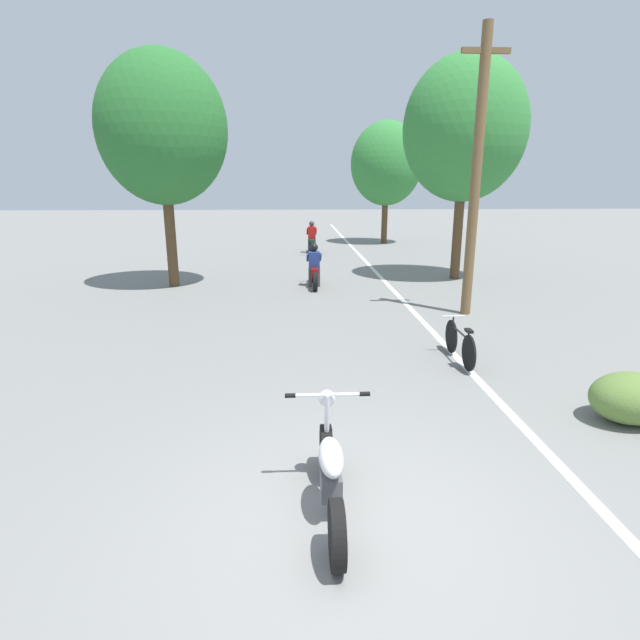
% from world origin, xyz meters
% --- Properties ---
extents(ground_plane, '(120.00, 120.00, 0.00)m').
position_xyz_m(ground_plane, '(0.00, 0.00, 0.00)').
color(ground_plane, slate).
extents(lane_stripe_edge, '(0.14, 48.00, 0.01)m').
position_xyz_m(lane_stripe_edge, '(2.56, 12.16, 0.00)').
color(lane_stripe_edge, white).
rests_on(lane_stripe_edge, ground).
extents(utility_pole, '(1.10, 0.24, 6.60)m').
position_xyz_m(utility_pole, '(3.82, 7.85, 3.39)').
color(utility_pole, brown).
rests_on(utility_pole, ground).
extents(roadside_tree_right_near, '(3.97, 3.57, 7.14)m').
position_xyz_m(roadside_tree_right_near, '(5.06, 12.62, 4.84)').
color(roadside_tree_right_near, '#513A23').
rests_on(roadside_tree_right_near, ground).
extents(roadside_tree_right_far, '(3.77, 3.39, 6.35)m').
position_xyz_m(roadside_tree_right_far, '(4.50, 23.22, 4.17)').
color(roadside_tree_right_far, '#513A23').
rests_on(roadside_tree_right_far, ground).
extents(roadside_tree_left, '(3.84, 3.45, 6.94)m').
position_xyz_m(roadside_tree_left, '(-4.30, 11.83, 4.71)').
color(roadside_tree_left, '#513A23').
rests_on(roadside_tree_left, ground).
extents(roadside_bush, '(1.10, 0.88, 0.70)m').
position_xyz_m(roadside_bush, '(4.07, 1.92, 0.35)').
color(roadside_bush, '#5B7A38').
rests_on(roadside_bush, ground).
extents(motorcycle_foreground, '(0.88, 1.96, 1.08)m').
position_xyz_m(motorcycle_foreground, '(-0.16, 0.20, 0.43)').
color(motorcycle_foreground, black).
rests_on(motorcycle_foreground, ground).
extents(motorcycle_rider_lead, '(0.50, 1.99, 1.36)m').
position_xyz_m(motorcycle_rider_lead, '(0.17, 11.49, 0.52)').
color(motorcycle_rider_lead, black).
rests_on(motorcycle_rider_lead, ground).
extents(motorcycle_rider_far, '(0.50, 2.05, 1.48)m').
position_xyz_m(motorcycle_rider_far, '(0.40, 19.40, 0.56)').
color(motorcycle_rider_far, black).
rests_on(motorcycle_rider_far, ground).
extents(bicycle_parked, '(0.44, 1.63, 0.75)m').
position_xyz_m(bicycle_parked, '(2.54, 4.44, 0.35)').
color(bicycle_parked, black).
rests_on(bicycle_parked, ground).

